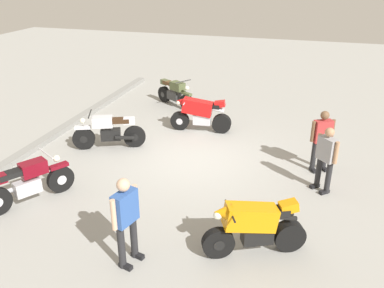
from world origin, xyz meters
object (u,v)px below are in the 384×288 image
(motorcycle_silver_cruiser, at_px, (109,131))
(person_in_gray_shirt, at_px, (326,156))
(motorcycle_red_sportbike, at_px, (200,113))
(motorcycle_olive_vintage, at_px, (175,93))
(person_in_blue_shirt, at_px, (126,216))
(motorcycle_maroon_cruiser, at_px, (28,182))
(motorcycle_orange_sportbike, at_px, (254,226))
(person_in_red_shirt, at_px, (322,138))

(motorcycle_silver_cruiser, relative_size, person_in_gray_shirt, 1.24)
(motorcycle_red_sportbike, bearing_deg, motorcycle_olive_vintage, -59.53)
(person_in_blue_shirt, bearing_deg, motorcycle_maroon_cruiser, 173.33)
(motorcycle_orange_sportbike, xyz_separation_m, person_in_blue_shirt, (-0.89, 2.10, 0.38))
(person_in_red_shirt, height_order, person_in_blue_shirt, person_in_blue_shirt)
(motorcycle_maroon_cruiser, relative_size, motorcycle_orange_sportbike, 1.01)
(motorcycle_maroon_cruiser, distance_m, motorcycle_red_sportbike, 5.76)
(motorcycle_maroon_cruiser, height_order, person_in_blue_shirt, person_in_blue_shirt)
(motorcycle_maroon_cruiser, relative_size, motorcycle_red_sportbike, 0.95)
(motorcycle_maroon_cruiser, xyz_separation_m, motorcycle_olive_vintage, (7.32, -0.90, -0.03))
(motorcycle_olive_vintage, bearing_deg, motorcycle_orange_sportbike, -28.84)
(motorcycle_silver_cruiser, relative_size, motorcycle_olive_vintage, 1.14)
(motorcycle_maroon_cruiser, height_order, person_in_gray_shirt, person_in_gray_shirt)
(motorcycle_red_sportbike, xyz_separation_m, person_in_blue_shirt, (-6.36, -0.47, 0.38))
(motorcycle_maroon_cruiser, height_order, person_in_red_shirt, person_in_red_shirt)
(motorcycle_silver_cruiser, height_order, motorcycle_olive_vintage, motorcycle_silver_cruiser)
(motorcycle_red_sportbike, xyz_separation_m, person_in_red_shirt, (-1.68, -3.66, 0.32))
(motorcycle_maroon_cruiser, distance_m, person_in_red_shirt, 7.09)
(motorcycle_orange_sportbike, bearing_deg, motorcycle_silver_cruiser, -62.09)
(motorcycle_silver_cruiser, bearing_deg, motorcycle_olive_vintage, -121.12)
(person_in_gray_shirt, bearing_deg, motorcycle_orange_sportbike, 20.83)
(motorcycle_silver_cruiser, bearing_deg, motorcycle_red_sportbike, -160.24)
(motorcycle_red_sportbike, distance_m, person_in_red_shirt, 4.04)
(motorcycle_red_sportbike, bearing_deg, motorcycle_maroon_cruiser, 58.21)
(person_in_red_shirt, bearing_deg, motorcycle_silver_cruiser, -116.70)
(person_in_red_shirt, bearing_deg, motorcycle_orange_sportbike, -46.13)
(motorcycle_red_sportbike, bearing_deg, person_in_red_shirt, 149.10)
(motorcycle_orange_sportbike, xyz_separation_m, motorcycle_red_sportbike, (5.47, 2.56, 0.00))
(motorcycle_maroon_cruiser, distance_m, motorcycle_orange_sportbike, 5.06)
(person_in_gray_shirt, xyz_separation_m, person_in_red_shirt, (1.04, 0.10, 0.02))
(motorcycle_orange_sportbike, height_order, person_in_gray_shirt, person_in_gray_shirt)
(person_in_blue_shirt, bearing_deg, motorcycle_orange_sportbike, 38.01)
(motorcycle_orange_sportbike, height_order, motorcycle_red_sportbike, same)
(motorcycle_orange_sportbike, xyz_separation_m, person_in_red_shirt, (3.79, -1.10, 0.32))
(motorcycle_silver_cruiser, bearing_deg, motorcycle_maroon_cruiser, 60.74)
(motorcycle_maroon_cruiser, xyz_separation_m, motorcycle_silver_cruiser, (3.18, -0.33, 0.00))
(motorcycle_orange_sportbike, bearing_deg, motorcycle_olive_vintage, -87.20)
(motorcycle_orange_sportbike, bearing_deg, person_in_red_shirt, -132.02)
(motorcycle_olive_vintage, height_order, person_in_gray_shirt, person_in_gray_shirt)
(motorcycle_maroon_cruiser, relative_size, motorcycle_silver_cruiser, 0.95)
(person_in_gray_shirt, xyz_separation_m, person_in_blue_shirt, (-3.64, 3.30, 0.08))
(person_in_red_shirt, distance_m, person_in_blue_shirt, 5.67)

